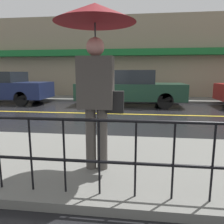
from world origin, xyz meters
TOP-DOWN VIEW (x-y plane):
  - ground_plane at (0.00, 0.00)m, footprint 80.00×80.00m
  - sidewalk_near at (0.00, -4.45)m, footprint 28.00×2.59m
  - sidewalk_far at (0.00, 4.14)m, footprint 28.00×1.96m
  - lane_marking at (0.00, 0.00)m, footprint 25.20×0.12m
  - building_storefront at (0.00, 5.24)m, footprint 28.00×0.85m
  - pedestrian at (1.24, -4.83)m, footprint 1.07×1.07m
  - car_navy at (-4.95, 2.20)m, footprint 4.78×1.77m
  - car_dark_green at (1.37, 2.20)m, footprint 4.77×1.88m

SIDE VIEW (x-z plane):
  - ground_plane at x=0.00m, z-range 0.00..0.00m
  - lane_marking at x=0.00m, z-range 0.00..0.01m
  - sidewalk_near at x=0.00m, z-range 0.00..0.11m
  - sidewalk_far at x=0.00m, z-range 0.00..0.11m
  - car_navy at x=-4.95m, z-range 0.02..1.54m
  - car_dark_green at x=1.37m, z-range 0.01..1.60m
  - pedestrian at x=1.24m, z-range 0.73..2.97m
  - building_storefront at x=0.00m, z-range 0.02..4.70m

